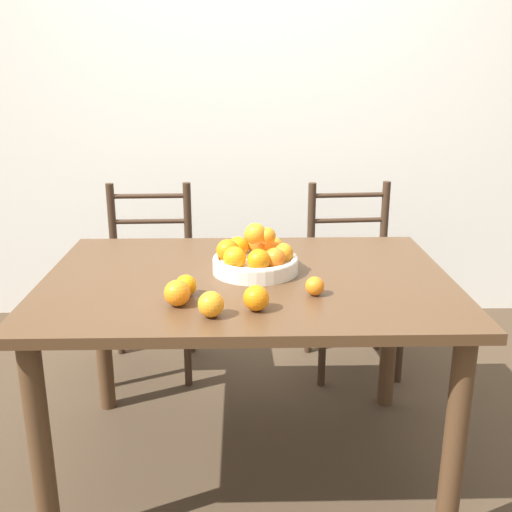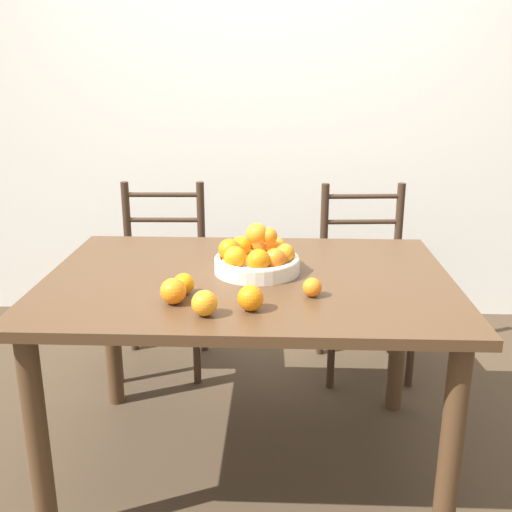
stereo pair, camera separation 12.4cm
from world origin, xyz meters
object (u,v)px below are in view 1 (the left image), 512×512
orange_loose_4 (256,298)px  chair_right (353,279)px  orange_loose_2 (211,304)px  orange_loose_3 (177,293)px  chair_left (150,281)px  orange_loose_1 (186,285)px  fruit_bowl (255,257)px  orange_loose_0 (315,286)px

orange_loose_4 → chair_right: (0.51, 1.14, -0.35)m
orange_loose_4 → orange_loose_2: bearing=-161.2°
orange_loose_3 → chair_left: bearing=103.5°
orange_loose_1 → orange_loose_4: size_ratio=0.88×
fruit_bowl → orange_loose_0: 0.30m
orange_loose_0 → chair_left: 1.28m
orange_loose_3 → fruit_bowl: bearing=52.1°
fruit_bowl → orange_loose_3: 0.40m
orange_loose_0 → chair_left: (-0.69, 1.02, -0.34)m
fruit_bowl → orange_loose_2: size_ratio=3.93×
chair_left → chair_right: (1.01, -0.00, 0.00)m
fruit_bowl → orange_loose_2: bearing=-108.8°
orange_loose_3 → chair_right: 1.37m
chair_left → chair_right: 1.01m
orange_loose_2 → orange_loose_3: orange_loose_3 is taller
orange_loose_2 → orange_loose_4: orange_loose_4 is taller
orange_loose_3 → chair_right: size_ratio=0.09×
fruit_bowl → chair_left: 1.00m
orange_loose_0 → orange_loose_1: size_ratio=0.89×
fruit_bowl → chair_left: bearing=123.1°
chair_left → orange_loose_1: bearing=-76.2°
orange_loose_3 → orange_loose_1: bearing=77.3°
orange_loose_4 → chair_right: size_ratio=0.09×
orange_loose_2 → chair_right: chair_right is taller
fruit_bowl → orange_loose_3: (-0.25, -0.32, -0.01)m
orange_loose_1 → chair_right: chair_right is taller
orange_loose_3 → orange_loose_2: bearing=-39.8°
fruit_bowl → chair_right: fruit_bowl is taller
orange_loose_3 → orange_loose_4: orange_loose_3 is taller
orange_loose_2 → chair_right: (0.64, 1.18, -0.35)m
fruit_bowl → orange_loose_4: fruit_bowl is taller
orange_loose_0 → orange_loose_2: size_ratio=0.79×
orange_loose_0 → orange_loose_3: 0.44m
orange_loose_3 → chair_right: (0.75, 1.09, -0.35)m
chair_right → orange_loose_3: bearing=-128.6°
orange_loose_3 → chair_right: chair_right is taller
fruit_bowl → chair_right: size_ratio=0.33×
chair_left → chair_right: bearing=-1.8°
orange_loose_3 → orange_loose_4: 0.24m
chair_left → orange_loose_3: bearing=-78.3°
orange_loose_1 → orange_loose_4: orange_loose_4 is taller
chair_right → fruit_bowl: bearing=-127.1°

